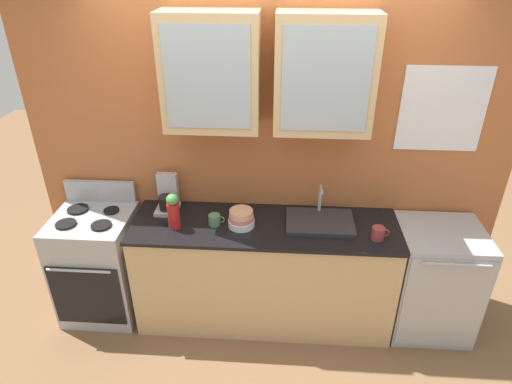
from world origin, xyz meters
The scene contains 11 objects.
ground_plane centered at (0.00, 0.00, 0.00)m, with size 10.00×10.00×0.00m, color brown.
back_wall_unit centered at (0.00, 0.30, 1.47)m, with size 3.62×0.41×2.61m.
counter centered at (0.00, 0.00, 0.45)m, with size 1.99×0.61×0.90m.
stove_range centered at (-1.34, 0.00, 0.46)m, with size 0.60×0.61×1.08m.
sink_faucet centered at (0.41, 0.05, 0.92)m, with size 0.50×0.35×0.25m.
bowl_stack centered at (-0.17, -0.02, 0.96)m, with size 0.20×0.20×0.13m.
vase centered at (-0.66, -0.08, 1.04)m, with size 0.09×0.09×0.28m.
cup_near_sink centered at (0.81, -0.13, 0.95)m, with size 0.13×0.09×0.09m.
cup_near_bowls centered at (-0.37, -0.02, 0.94)m, with size 0.12×0.09×0.08m.
dishwasher centered at (1.31, 0.00, 0.45)m, with size 0.61×0.60×0.90m.
coffee_maker centered at (-0.77, 0.18, 1.01)m, with size 0.17×0.20×0.29m.
Camera 1 is at (0.12, -2.75, 2.71)m, focal length 30.99 mm.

